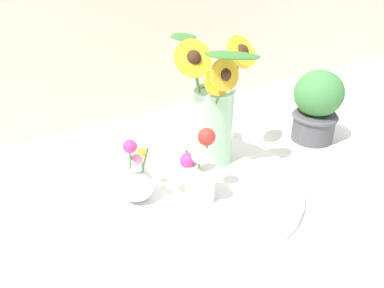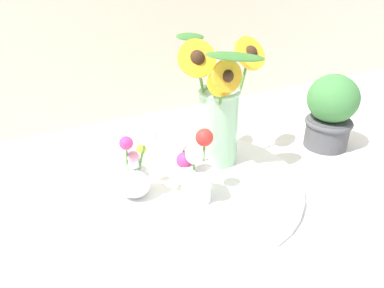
{
  "view_description": "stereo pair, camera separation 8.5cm",
  "coord_description": "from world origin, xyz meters",
  "px_view_note": "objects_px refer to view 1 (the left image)",
  "views": [
    {
      "loc": [
        -0.39,
        -0.58,
        0.52
      ],
      "look_at": [
        0.02,
        0.05,
        0.12
      ],
      "focal_mm": 35.0,
      "sensor_mm": 36.0,
      "label": 1
    },
    {
      "loc": [
        -0.32,
        -0.62,
        0.52
      ],
      "look_at": [
        0.02,
        0.05,
        0.12
      ],
      "focal_mm": 35.0,
      "sensor_mm": 36.0,
      "label": 2
    }
  ],
  "objects_px": {
    "mason_jar_sunflowers": "(215,111)",
    "vase_bulb_right": "(138,175)",
    "serving_tray": "(192,185)",
    "vase_small_center": "(199,172)",
    "potted_plant": "(317,105)"
  },
  "relations": [
    {
      "from": "mason_jar_sunflowers",
      "to": "vase_bulb_right",
      "type": "bearing_deg",
      "value": -167.38
    },
    {
      "from": "serving_tray",
      "to": "mason_jar_sunflowers",
      "type": "bearing_deg",
      "value": 29.06
    },
    {
      "from": "mason_jar_sunflowers",
      "to": "vase_bulb_right",
      "type": "relative_size",
      "value": 1.79
    },
    {
      "from": "vase_small_center",
      "to": "vase_bulb_right",
      "type": "bearing_deg",
      "value": 148.26
    },
    {
      "from": "potted_plant",
      "to": "serving_tray",
      "type": "bearing_deg",
      "value": -177.87
    },
    {
      "from": "vase_small_center",
      "to": "serving_tray",
      "type": "bearing_deg",
      "value": 69.42
    },
    {
      "from": "vase_small_center",
      "to": "potted_plant",
      "type": "xyz_separation_m",
      "value": [
        0.47,
        0.08,
        0.02
      ]
    },
    {
      "from": "mason_jar_sunflowers",
      "to": "vase_small_center",
      "type": "xyz_separation_m",
      "value": [
        -0.13,
        -0.12,
        -0.07
      ]
    },
    {
      "from": "mason_jar_sunflowers",
      "to": "potted_plant",
      "type": "xyz_separation_m",
      "value": [
        0.34,
        -0.04,
        -0.05
      ]
    },
    {
      "from": "vase_small_center",
      "to": "mason_jar_sunflowers",
      "type": "bearing_deg",
      "value": 43.45
    },
    {
      "from": "mason_jar_sunflowers",
      "to": "potted_plant",
      "type": "relative_size",
      "value": 1.54
    },
    {
      "from": "mason_jar_sunflowers",
      "to": "potted_plant",
      "type": "bearing_deg",
      "value": -7.13
    },
    {
      "from": "potted_plant",
      "to": "vase_small_center",
      "type": "bearing_deg",
      "value": -170.2
    },
    {
      "from": "serving_tray",
      "to": "vase_bulb_right",
      "type": "bearing_deg",
      "value": 178.01
    },
    {
      "from": "serving_tray",
      "to": "potted_plant",
      "type": "xyz_separation_m",
      "value": [
        0.45,
        0.02,
        0.1
      ]
    }
  ]
}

